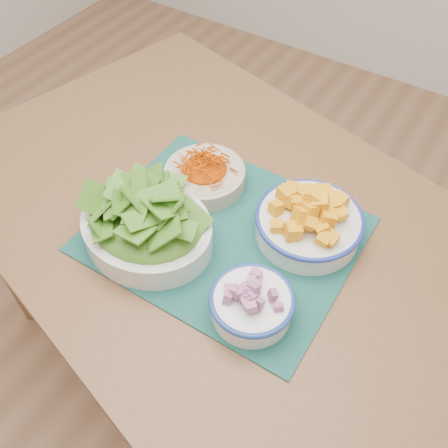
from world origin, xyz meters
name	(u,v)px	position (x,y,z in m)	size (l,w,h in m)	color
ground	(126,343)	(0.00, 0.00, 0.00)	(4.00, 4.00, 0.00)	#A97651
table	(216,236)	(0.30, 0.12, 0.66)	(1.45, 1.15, 0.75)	brown
placemat	(224,234)	(0.35, 0.07, 0.75)	(0.53, 0.43, 0.00)	#0D3430
carrot_bowl	(205,173)	(0.24, 0.17, 0.79)	(0.18, 0.18, 0.07)	beige
squash_bowl	(310,219)	(0.50, 0.16, 0.80)	(0.28, 0.28, 0.10)	white
lettuce_bowl	(146,222)	(0.23, -0.03, 0.81)	(0.28, 0.24, 0.12)	silver
onion_bowl	(252,302)	(0.50, -0.06, 0.79)	(0.16, 0.16, 0.08)	white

